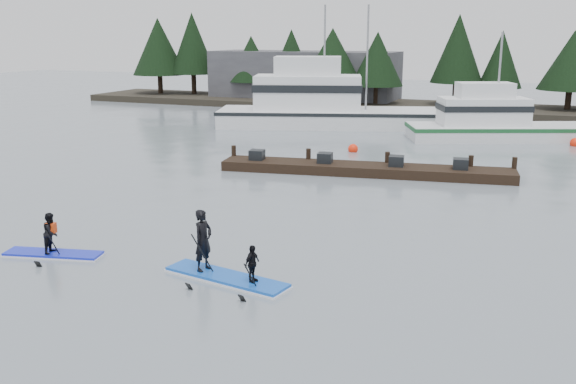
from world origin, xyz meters
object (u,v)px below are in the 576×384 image
at_px(floating_dock, 365,169).
at_px(paddleboard_solo, 52,241).
at_px(fishing_boat_large, 328,116).
at_px(fishing_boat_medium, 499,132).
at_px(paddleboard_duo, 220,259).

distance_m(floating_dock, paddleboard_solo, 16.22).
xyz_separation_m(fishing_boat_large, floating_dock, (7.08, -15.01, -0.49)).
height_order(fishing_boat_medium, paddleboard_solo, fishing_boat_medium).
xyz_separation_m(fishing_boat_medium, paddleboard_duo, (-5.16, -28.31, 0.07)).
distance_m(fishing_boat_large, paddleboard_solo, 30.21).
relative_size(fishing_boat_medium, floating_dock, 0.89).
height_order(floating_dock, paddleboard_duo, paddleboard_duo).
xyz_separation_m(fishing_boat_large, paddleboard_solo, (1.36, -30.18, -0.25)).
xyz_separation_m(fishing_boat_medium, paddleboard_solo, (-10.85, -28.62, -0.04)).
bearing_deg(fishing_boat_large, paddleboard_duo, -94.77).
bearing_deg(paddleboard_solo, floating_dock, 55.44).
bearing_deg(paddleboard_solo, fishing_boat_medium, 55.35).
relative_size(floating_dock, paddleboard_solo, 4.55).
xyz_separation_m(fishing_boat_large, paddleboard_duo, (7.05, -29.86, -0.15)).
bearing_deg(paddleboard_duo, floating_dock, 99.93).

